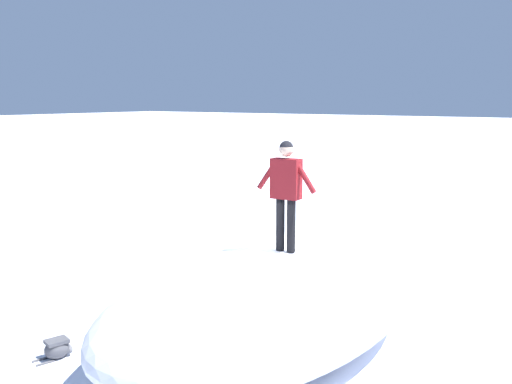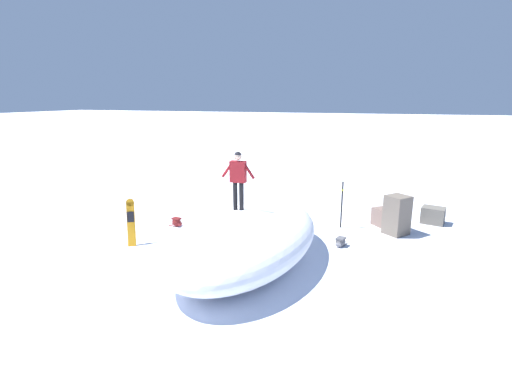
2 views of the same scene
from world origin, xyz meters
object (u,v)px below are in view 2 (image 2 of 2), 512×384
(snowboarder_standing, at_px, (238,175))
(backpack_near, at_px, (177,222))
(trail_marker_pole, at_px, (342,204))
(snowboard_primary_upright, at_px, (131,221))
(backpack_far, at_px, (341,242))

(snowboarder_standing, bearing_deg, backpack_near, 147.62)
(snowboarder_standing, height_order, trail_marker_pole, snowboarder_standing)
(snowboarder_standing, distance_m, snowboard_primary_upright, 4.56)
(snowboard_primary_upright, distance_m, backpack_near, 2.35)
(snowboard_primary_upright, relative_size, backpack_near, 2.64)
(snowboard_primary_upright, height_order, backpack_near, snowboard_primary_upright)
(snowboarder_standing, relative_size, snowboard_primary_upright, 1.10)
(snowboarder_standing, distance_m, backpack_far, 4.55)
(backpack_near, bearing_deg, snowboarder_standing, -32.38)
(trail_marker_pole, bearing_deg, snowboard_primary_upright, -147.64)
(backpack_near, distance_m, trail_marker_pole, 6.65)
(snowboard_primary_upright, height_order, trail_marker_pole, trail_marker_pole)
(backpack_far, height_order, trail_marker_pole, trail_marker_pole)
(trail_marker_pole, bearing_deg, snowboarder_standing, -121.05)
(snowboarder_standing, height_order, backpack_near, snowboarder_standing)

